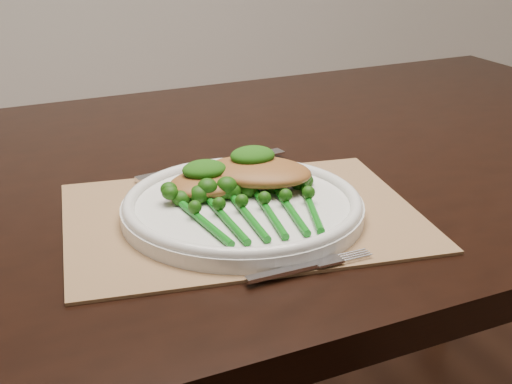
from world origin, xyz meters
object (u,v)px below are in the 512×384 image
object	(u,v)px
dining_table	(253,368)
broccolini_bundle	(258,213)
chicken_fillet_left	(214,181)
dinner_plate	(243,206)
placemat	(242,216)

from	to	relation	value
dining_table	broccolini_bundle	size ratio (longest dim) A/B	9.20
chicken_fillet_left	broccolini_bundle	world-z (taller)	chicken_fillet_left
dining_table	dinner_plate	world-z (taller)	dinner_plate
dinner_plate	placemat	bearing A→B (deg)	80.28
dining_table	chicken_fillet_left	xyz separation A→B (m)	(-0.11, -0.14, 0.41)
dining_table	chicken_fillet_left	size ratio (longest dim) A/B	13.43
placemat	dinner_plate	world-z (taller)	dinner_plate
broccolini_bundle	placemat	bearing A→B (deg)	95.56
placemat	chicken_fillet_left	xyz separation A→B (m)	(-0.02, 0.05, 0.03)
dining_table	broccolini_bundle	distance (m)	0.47
placemat	chicken_fillet_left	world-z (taller)	chicken_fillet_left
dining_table	chicken_fillet_left	bearing A→B (deg)	-131.27
chicken_fillet_left	dinner_plate	bearing A→B (deg)	-86.64
chicken_fillet_left	broccolini_bundle	bearing A→B (deg)	-94.03
placemat	dinner_plate	bearing A→B (deg)	-92.88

